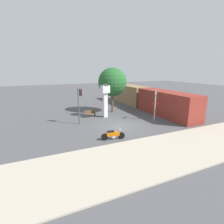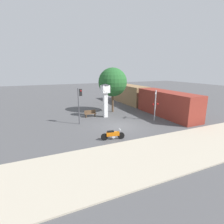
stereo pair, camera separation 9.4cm
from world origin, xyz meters
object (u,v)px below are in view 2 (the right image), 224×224
traffic_light (80,100)px  bench (90,113)px  freight_train (145,98)px  street_tree (113,82)px  clock_tower (105,95)px  motorcycle (113,135)px  railroad_crossing_signal (155,104)px

traffic_light → bench: bearing=52.3°
freight_train → street_tree: bearing=-177.8°
clock_tower → street_tree: size_ratio=0.68×
motorcycle → traffic_light: size_ratio=0.51×
motorcycle → street_tree: size_ratio=0.33×
traffic_light → railroad_crossing_signal: (9.02, -2.38, -0.84)m
clock_tower → street_tree: street_tree is taller
freight_train → bench: freight_train is taller
traffic_light → bench: 4.13m
clock_tower → motorcycle: bearing=-107.3°
motorcycle → bench: size_ratio=1.38×
bench → railroad_crossing_signal: bearing=-35.6°
railroad_crossing_signal → bench: bearing=144.4°
railroad_crossing_signal → bench: (-6.99, 5.00, -1.62)m
traffic_light → bench: traffic_light is taller
railroad_crossing_signal → freight_train: bearing=65.7°
clock_tower → railroad_crossing_signal: clock_tower is taller
clock_tower → railroad_crossing_signal: bearing=-38.4°
motorcycle → street_tree: 11.63m
freight_train → bench: bearing=-170.8°
street_tree → clock_tower: bearing=-132.5°
freight_train → street_tree: 6.60m
motorcycle → bench: motorcycle is taller
motorcycle → railroad_crossing_signal: railroad_crossing_signal is taller
railroad_crossing_signal → motorcycle: bearing=-154.7°
freight_train → motorcycle: bearing=-135.9°
motorcycle → bench: (0.50, 8.54, 0.02)m
motorcycle → bench: bearing=99.0°
traffic_light → railroad_crossing_signal: size_ratio=1.11×
traffic_light → railroad_crossing_signal: 9.37m
street_tree → bench: bearing=-160.9°
clock_tower → railroad_crossing_signal: (5.12, -4.06, -0.90)m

